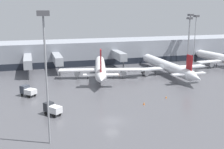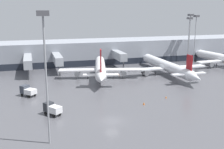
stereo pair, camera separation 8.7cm
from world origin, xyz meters
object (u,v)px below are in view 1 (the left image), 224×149
object	(u,v)px
parked_jet_2	(100,68)
service_truck_2	(28,91)
parked_jet_3	(167,66)
apron_light_mast_0	(45,43)
apron_light_mast_6	(190,25)
apron_light_mast_3	(196,25)
apron_light_mast_4	(189,27)
traffic_cone_0	(144,103)
traffic_cone_1	(166,97)
service_truck_0	(52,108)
parked_jet_0	(224,59)
traffic_cone_2	(119,74)

from	to	relation	value
parked_jet_2	service_truck_2	world-z (taller)	parked_jet_2
parked_jet_3	apron_light_mast_0	distance (m)	59.32
parked_jet_2	parked_jet_3	world-z (taller)	parked_jet_2
apron_light_mast_0	apron_light_mast_6	bearing A→B (deg)	43.65
apron_light_mast_3	apron_light_mast_4	distance (m)	3.93
service_truck_2	traffic_cone_0	xyz separation A→B (m)	(25.41, -14.33, -1.13)
traffic_cone_1	apron_light_mast_3	size ratio (longest dim) A/B	0.03
service_truck_0	apron_light_mast_4	size ratio (longest dim) A/B	0.23
service_truck_0	apron_light_mast_0	xyz separation A→B (m)	(-1.46, -12.60, 14.92)
traffic_cone_0	apron_light_mast_6	world-z (taller)	apron_light_mast_6
traffic_cone_0	apron_light_mast_3	world-z (taller)	apron_light_mast_3
service_truck_2	apron_light_mast_3	world-z (taller)	apron_light_mast_3
parked_jet_0	service_truck_2	size ratio (longest dim) A/B	7.94
parked_jet_3	apron_light_mast_4	size ratio (longest dim) A/B	2.17
traffic_cone_0	apron_light_mast_3	xyz separation A→B (m)	(40.32, 43.78, 14.62)
parked_jet_0	parked_jet_2	world-z (taller)	parked_jet_2
parked_jet_3	apron_light_mast_6	size ratio (longest dim) A/B	2.04
parked_jet_2	service_truck_0	bearing A→B (deg)	161.72
parked_jet_0	service_truck_0	bearing A→B (deg)	108.98
parked_jet_2	traffic_cone_1	distance (m)	26.73
apron_light_mast_3	traffic_cone_1	bearing A→B (deg)	-129.16
parked_jet_3	traffic_cone_1	distance (m)	27.08
service_truck_0	apron_light_mast_3	world-z (taller)	apron_light_mast_3
traffic_cone_0	apron_light_mast_4	world-z (taller)	apron_light_mast_4
traffic_cone_0	apron_light_mast_0	world-z (taller)	apron_light_mast_0
parked_jet_3	traffic_cone_0	size ratio (longest dim) A/B	63.51
service_truck_0	apron_light_mast_0	size ratio (longest dim) A/B	0.20
parked_jet_0	service_truck_0	xyz separation A→B (m)	(-66.33, -32.67, -1.59)
apron_light_mast_3	service_truck_0	bearing A→B (deg)	-143.92
traffic_cone_2	apron_light_mast_6	distance (m)	40.15
traffic_cone_2	apron_light_mast_0	bearing A→B (deg)	-120.68
service_truck_2	apron_light_mast_3	xyz separation A→B (m)	(65.73, 29.45, 13.49)
traffic_cone_1	apron_light_mast_0	size ratio (longest dim) A/B	0.03
parked_jet_0	service_truck_2	distance (m)	73.36
service_truck_0	traffic_cone_2	bearing A→B (deg)	-76.56
parked_jet_0	service_truck_0	distance (m)	73.95
parked_jet_0	traffic_cone_1	xyz separation A→B (m)	(-38.68, -29.12, -2.71)
traffic_cone_0	traffic_cone_1	size ratio (longest dim) A/B	1.02
service_truck_2	traffic_cone_2	xyz separation A→B (m)	(28.71, 15.17, -1.15)
traffic_cone_0	apron_light_mast_0	distance (m)	30.27
apron_light_mast_0	apron_light_mast_3	distance (m)	84.46
parked_jet_2	apron_light_mast_3	xyz separation A→B (m)	(43.70, 16.38, 11.71)
parked_jet_0	traffic_cone_0	xyz separation A→B (m)	(-45.76, -32.08, -2.71)
parked_jet_0	apron_light_mast_4	size ratio (longest dim) A/B	1.84
traffic_cone_1	traffic_cone_2	world-z (taller)	traffic_cone_1
parked_jet_0	traffic_cone_0	bearing A→B (deg)	117.79
service_truck_0	service_truck_2	bearing A→B (deg)	-20.16
parked_jet_0	apron_light_mast_6	world-z (taller)	apron_light_mast_6
parked_jet_0	apron_light_mast_6	bearing A→B (deg)	27.22
apron_light_mast_0	service_truck_0	bearing A→B (deg)	83.41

